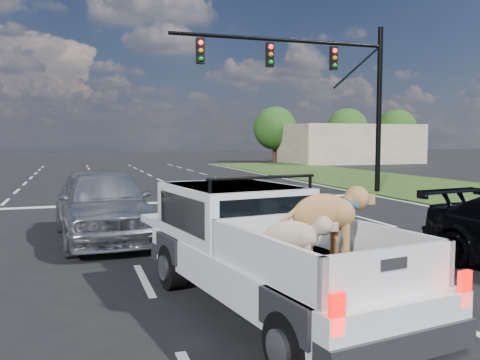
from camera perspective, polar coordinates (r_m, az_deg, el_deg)
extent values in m
plane|color=black|center=(9.10, 0.45, -10.24)|extent=(160.00, 160.00, 0.00)
cube|color=silver|center=(14.56, -13.80, -4.68)|extent=(0.12, 60.00, 0.01)
cube|color=silver|center=(15.22, -0.52, -4.13)|extent=(0.12, 60.00, 0.01)
cube|color=silver|center=(16.61, 11.09, -3.48)|extent=(0.12, 60.00, 0.01)
cube|color=silver|center=(18.59, 20.70, -2.82)|extent=(0.15, 60.00, 0.01)
cube|color=silver|center=(18.69, -9.39, -2.54)|extent=(17.00, 0.45, 0.01)
cylinder|color=black|center=(22.58, 15.33, 7.48)|extent=(0.22, 0.22, 7.00)
cylinder|color=black|center=(20.79, 4.71, 15.39)|extent=(9.00, 0.14, 0.14)
cube|color=black|center=(21.67, 10.46, 13.28)|extent=(0.30, 0.18, 0.95)
sphere|color=#FF0E07|center=(21.62, 10.62, 14.10)|extent=(0.18, 0.18, 0.18)
cube|color=black|center=(20.50, 3.37, 13.84)|extent=(0.30, 0.18, 0.95)
sphere|color=#FF0E07|center=(20.45, 3.49, 14.72)|extent=(0.18, 0.18, 0.18)
cube|color=black|center=(19.66, -4.49, 14.23)|extent=(0.30, 0.18, 0.95)
sphere|color=#FF0E07|center=(19.61, -4.42, 15.15)|extent=(0.18, 0.18, 0.18)
cube|color=beige|center=(49.07, 12.24, 3.98)|extent=(12.00, 7.00, 3.60)
cylinder|color=#332114|center=(50.02, 3.94, 3.27)|extent=(0.44, 0.44, 2.16)
sphere|color=#1A3C10|center=(50.01, 3.96, 5.81)|extent=(4.20, 4.20, 4.20)
cylinder|color=#332114|center=(53.54, 11.91, 3.27)|extent=(0.44, 0.44, 2.16)
sphere|color=#1A3C10|center=(53.54, 11.95, 5.65)|extent=(4.20, 4.20, 4.20)
cylinder|color=#332114|center=(56.79, 17.17, 3.24)|extent=(0.44, 0.44, 2.16)
sphere|color=#1A3C10|center=(56.78, 17.22, 5.48)|extent=(4.20, 4.20, 4.20)
cylinder|color=black|center=(5.17, 5.78, -18.08)|extent=(0.36, 0.73, 0.70)
cylinder|color=black|center=(6.13, 18.88, -14.58)|extent=(0.36, 0.73, 0.70)
cylinder|color=black|center=(8.10, -7.59, -9.63)|extent=(0.36, 0.73, 0.70)
cylinder|color=black|center=(8.74, 2.46, -8.51)|extent=(0.36, 0.73, 0.70)
cube|color=silver|center=(6.90, 3.48, -9.93)|extent=(2.48, 5.09, 0.48)
cube|color=silver|center=(7.77, -0.82, -3.48)|extent=(2.00, 2.35, 0.79)
cube|color=black|center=(6.85, 3.05, -4.36)|extent=(1.41, 0.25, 0.57)
cylinder|color=black|center=(6.90, 2.56, 0.31)|extent=(1.64, 0.30, 0.05)
cube|color=black|center=(5.97, 8.85, -10.20)|extent=(1.98, 2.57, 0.06)
cube|color=silver|center=(5.50, 2.19, -8.59)|extent=(0.44, 2.33, 0.48)
cube|color=silver|center=(6.39, 14.61, -6.85)|extent=(0.44, 2.33, 0.48)
cube|color=silver|center=(5.06, 16.57, -9.96)|extent=(1.63, 0.33, 0.48)
cube|color=#FA0805|center=(4.49, 10.78, -14.58)|extent=(0.15, 0.08, 0.37)
cube|color=#FA0805|center=(5.55, 23.90, -11.13)|extent=(0.15, 0.08, 0.37)
cube|color=black|center=(5.17, 17.42, -17.17)|extent=(1.79, 0.55, 0.28)
imported|color=silver|center=(12.19, -15.17, -2.56)|extent=(2.34, 5.07, 1.68)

